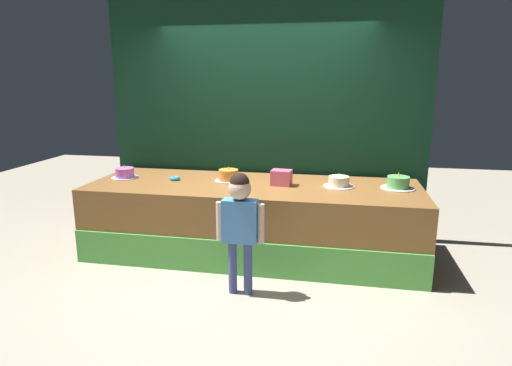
% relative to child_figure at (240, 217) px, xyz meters
% --- Properties ---
extents(ground_plane, '(12.00, 12.00, 0.00)m').
position_rel_child_figure_xyz_m(ground_plane, '(-0.07, 0.36, -0.72)').
color(ground_plane, '#ADA38E').
extents(stage_platform, '(3.54, 1.22, 0.78)m').
position_rel_child_figure_xyz_m(stage_platform, '(-0.07, 0.95, -0.33)').
color(stage_platform, brown).
rests_on(stage_platform, ground_plane).
extents(curtain_backdrop, '(3.80, 0.08, 3.18)m').
position_rel_child_figure_xyz_m(curtain_backdrop, '(-0.07, 1.66, 0.87)').
color(curtain_backdrop, '#113823').
rests_on(curtain_backdrop, ground_plane).
extents(child_figure, '(0.43, 0.20, 1.11)m').
position_rel_child_figure_xyz_m(child_figure, '(0.00, 0.00, 0.00)').
color(child_figure, '#3F4C8C').
rests_on(child_figure, ground_plane).
extents(pink_box, '(0.22, 0.18, 0.16)m').
position_rel_child_figure_xyz_m(pink_box, '(0.23, 0.98, 0.14)').
color(pink_box, '#E35C81').
rests_on(pink_box, stage_platform).
extents(donut, '(0.11, 0.11, 0.04)m').
position_rel_child_figure_xyz_m(donut, '(-0.98, 0.99, 0.08)').
color(donut, '#3399D8').
rests_on(donut, stage_platform).
extents(cake_far_left, '(0.31, 0.31, 0.16)m').
position_rel_child_figure_xyz_m(cake_far_left, '(-1.58, 0.99, 0.12)').
color(cake_far_left, silver).
rests_on(cake_far_left, stage_platform).
extents(cake_center_left, '(0.32, 0.32, 0.17)m').
position_rel_child_figure_xyz_m(cake_center_left, '(-0.37, 1.06, 0.12)').
color(cake_center_left, silver).
rests_on(cake_center_left, stage_platform).
extents(cake_center_right, '(0.33, 0.33, 0.16)m').
position_rel_child_figure_xyz_m(cake_center_right, '(0.83, 1.02, 0.11)').
color(cake_center_right, white).
rests_on(cake_center_right, stage_platform).
extents(cake_far_right, '(0.35, 0.35, 0.18)m').
position_rel_child_figure_xyz_m(cake_far_right, '(1.43, 1.06, 0.12)').
color(cake_far_right, white).
rests_on(cake_far_right, stage_platform).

